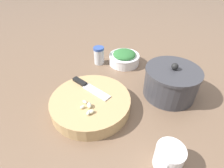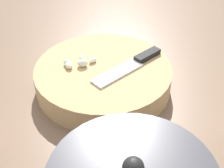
# 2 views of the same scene
# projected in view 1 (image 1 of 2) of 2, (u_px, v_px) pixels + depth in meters

# --- Properties ---
(ground_plane) EXTENTS (5.00, 5.00, 0.00)m
(ground_plane) POSITION_uv_depth(u_px,v_px,m) (115.00, 92.00, 0.78)
(ground_plane) COLOR brown
(cutting_board) EXTENTS (0.31, 0.31, 0.05)m
(cutting_board) POSITION_uv_depth(u_px,v_px,m) (91.00, 103.00, 0.69)
(cutting_board) COLOR tan
(cutting_board) RESTS_ON ground_plane
(chef_knife) EXTENTS (0.15, 0.17, 0.01)m
(chef_knife) POSITION_uv_depth(u_px,v_px,m) (88.00, 87.00, 0.72)
(chef_knife) COLOR black
(chef_knife) RESTS_ON cutting_board
(garlic_cloves) EXTENTS (0.08, 0.06, 0.02)m
(garlic_cloves) POSITION_uv_depth(u_px,v_px,m) (88.00, 108.00, 0.62)
(garlic_cloves) COLOR #ECECC6
(garlic_cloves) RESTS_ON cutting_board
(herb_bowl) EXTENTS (0.17, 0.17, 0.08)m
(herb_bowl) POSITION_uv_depth(u_px,v_px,m) (124.00, 58.00, 0.96)
(herb_bowl) COLOR white
(herb_bowl) RESTS_ON ground_plane
(spice_jar) EXTENTS (0.06, 0.06, 0.10)m
(spice_jar) POSITION_uv_depth(u_px,v_px,m) (99.00, 55.00, 0.95)
(spice_jar) COLOR silver
(spice_jar) RESTS_ON ground_plane
(coffee_mug) EXTENTS (0.11, 0.08, 0.08)m
(coffee_mug) POSITION_uv_depth(u_px,v_px,m) (169.00, 158.00, 0.50)
(coffee_mug) COLOR white
(coffee_mug) RESTS_ON ground_plane
(stock_pot) EXTENTS (0.23, 0.23, 0.16)m
(stock_pot) POSITION_uv_depth(u_px,v_px,m) (171.00, 82.00, 0.74)
(stock_pot) COLOR #38383D
(stock_pot) RESTS_ON ground_plane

